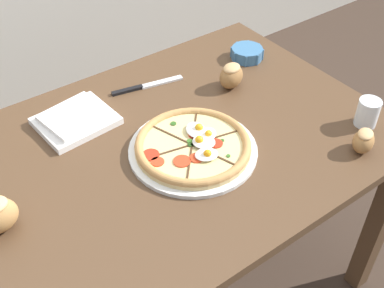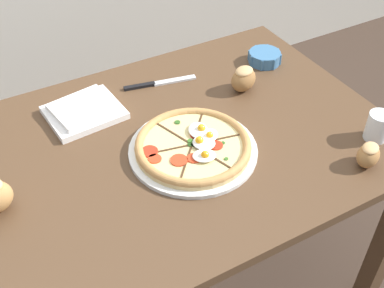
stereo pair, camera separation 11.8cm
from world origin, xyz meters
name	(u,v)px [view 2 (the right image)]	position (x,y,z in m)	size (l,w,h in m)	color
ground_plane	(184,281)	(0.00, 0.00, 0.00)	(12.00, 12.00, 0.00)	#3D2D23
dining_table	(182,165)	(0.00, 0.00, 0.62)	(1.18, 0.86, 0.72)	#513823
pizza	(192,147)	(0.00, -0.07, 0.74)	(0.35, 0.35, 0.05)	white
ramekin_bowl	(265,57)	(0.44, 0.21, 0.74)	(0.12, 0.12, 0.04)	teal
napkin_folded	(84,111)	(-0.20, 0.23, 0.74)	(0.22, 0.20, 0.04)	white
bread_piece_near	(369,155)	(0.38, -0.33, 0.76)	(0.09, 0.08, 0.07)	#A3703D
bread_piece_far	(244,78)	(0.28, 0.11, 0.76)	(0.11, 0.09, 0.08)	olive
knife_main	(159,83)	(0.06, 0.27, 0.72)	(0.24, 0.07, 0.01)	silver
water_glass	(377,128)	(0.48, -0.26, 0.76)	(0.06, 0.06, 0.08)	white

